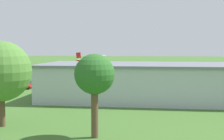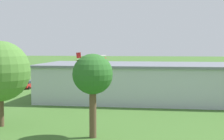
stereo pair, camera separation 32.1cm
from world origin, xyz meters
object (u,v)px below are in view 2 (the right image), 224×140
object	(u,v)px
car_red	(28,84)
person_crossing_taxiway	(67,83)
car_grey	(59,85)
biplane	(93,60)
hangar	(148,82)
tree_by_windsock	(0,71)
person_near_hangar_door	(77,83)
tree_at_field_edge	(93,75)
person_beside_truck	(76,84)

from	to	relation	value
car_red	person_crossing_taxiway	world-z (taller)	person_crossing_taxiway
car_grey	biplane	bearing A→B (deg)	-112.98
hangar	tree_by_windsock	bearing A→B (deg)	53.05
hangar	tree_by_windsock	size ratio (longest dim) A/B	3.70
car_red	person_near_hangar_door	distance (m)	10.57
car_grey	tree_at_field_edge	distance (m)	37.00
person_near_hangar_door	tree_at_field_edge	xyz separation A→B (m)	(-11.75, 40.80, 5.27)
hangar	person_crossing_taxiway	size ratio (longest dim) A/B	20.67
biplane	tree_by_windsock	world-z (taller)	tree_by_windsock
hangar	tree_by_windsock	world-z (taller)	tree_by_windsock
hangar	biplane	xyz separation A→B (m)	(13.49, -21.39, 2.47)
tree_at_field_edge	car_red	bearing A→B (deg)	-59.53
person_crossing_taxiway	biplane	bearing A→B (deg)	-124.41
tree_at_field_edge	hangar	bearing A→B (deg)	-100.75
tree_by_windsock	person_crossing_taxiway	bearing A→B (deg)	-86.05
person_near_hangar_door	hangar	bearing A→B (deg)	133.43
car_red	tree_by_windsock	world-z (taller)	tree_by_windsock
car_red	tree_by_windsock	bearing A→B (deg)	106.95
person_beside_truck	person_crossing_taxiway	xyz separation A→B (m)	(2.34, -1.22, 0.04)
car_grey	person_beside_truck	world-z (taller)	car_grey
hangar	car_red	bearing A→B (deg)	-24.62
car_grey	person_near_hangar_door	xyz separation A→B (m)	(-1.92, -6.80, -0.13)
biplane	person_near_hangar_door	bearing A→B (deg)	56.89
person_near_hangar_door	tree_at_field_edge	bearing A→B (deg)	106.07
hangar	person_crossing_taxiway	world-z (taller)	hangar
car_red	person_crossing_taxiway	xyz separation A→B (m)	(-7.32, -3.44, -0.02)
person_crossing_taxiway	car_red	bearing A→B (deg)	25.16
person_near_hangar_door	car_grey	bearing A→B (deg)	74.23
person_beside_truck	tree_by_windsock	distance (m)	34.68
biplane	car_grey	xyz separation A→B (m)	(4.68, 11.03, -4.56)
car_grey	tree_by_windsock	bearing A→B (deg)	95.07
biplane	tree_by_windsock	size ratio (longest dim) A/B	1.02
person_near_hangar_door	car_red	bearing A→B (deg)	32.11
person_near_hangar_door	tree_by_windsock	distance (m)	38.05
car_grey	tree_by_windsock	distance (m)	31.42
biplane	car_grey	bearing A→B (deg)	67.02
person_beside_truck	car_red	bearing A→B (deg)	12.92
hangar	tree_at_field_edge	bearing A→B (deg)	79.25
car_grey	person_crossing_taxiway	bearing A→B (deg)	-93.57
car_red	person_near_hangar_door	bearing A→B (deg)	-147.89
person_beside_truck	person_near_hangar_door	distance (m)	3.47
car_red	tree_by_windsock	distance (m)	33.91
hangar	biplane	bearing A→B (deg)	-57.76
hangar	person_beside_truck	size ratio (longest dim) A/B	21.65
car_grey	tree_at_field_edge	xyz separation A→B (m)	(-13.68, 34.00, 5.14)
biplane	tree_at_field_edge	size ratio (longest dim) A/B	1.19
biplane	person_crossing_taxiway	size ratio (longest dim) A/B	5.70
biplane	person_crossing_taxiway	xyz separation A→B (m)	(4.39, 6.40, -4.61)
person_beside_truck	tree_at_field_edge	xyz separation A→B (m)	(-11.04, 37.40, 5.23)
hangar	person_near_hangar_door	bearing A→B (deg)	-46.57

